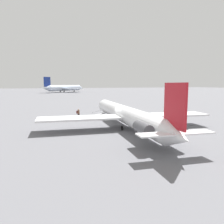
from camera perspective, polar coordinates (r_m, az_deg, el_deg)
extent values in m
plane|color=slate|center=(30.02, 3.10, -3.75)|extent=(600.00, 600.00, 0.00)
cylinder|color=white|center=(29.74, 3.13, -0.48)|extent=(24.27, 5.55, 2.23)
cone|color=white|center=(42.54, -2.33, 1.86)|extent=(2.73, 2.51, 2.19)
cone|color=white|center=(17.54, 16.77, -6.25)|extent=(3.18, 2.57, 2.19)
cube|color=red|center=(17.65, 16.07, 1.58)|extent=(3.12, 0.61, 3.57)
cube|color=white|center=(17.71, 16.35, -5.36)|extent=(2.19, 6.38, 0.11)
cube|color=white|center=(27.32, -8.57, -1.60)|extent=(4.94, 10.56, 0.22)
cube|color=white|center=(31.13, 14.75, -0.67)|extent=(4.94, 10.56, 0.22)
cylinder|color=#4C4C51|center=(19.46, 8.12, -4.18)|extent=(2.79, 1.37, 1.00)
cylinder|color=#4C4C51|center=(20.86, 16.12, -3.63)|extent=(2.79, 1.37, 1.00)
cylinder|color=black|center=(37.44, -0.54, -1.12)|extent=(0.57, 0.21, 0.55)
cylinder|color=#4C4C51|center=(37.38, -0.54, -0.56)|extent=(0.10, 0.10, 0.17)
cylinder|color=black|center=(27.41, 2.64, -4.23)|extent=(0.57, 0.21, 0.55)
cylinder|color=#4C4C51|center=(27.34, 2.64, -3.48)|extent=(0.10, 0.10, 0.17)
cylinder|color=black|center=(28.06, 6.57, -4.00)|extent=(0.57, 0.21, 0.55)
cylinder|color=#4C4C51|center=(27.99, 6.58, -3.27)|extent=(0.10, 0.10, 0.17)
cylinder|color=silver|center=(161.85, -12.16, 6.18)|extent=(21.16, 26.65, 3.99)
cone|color=silver|center=(174.88, -8.27, 6.33)|extent=(5.75, 5.85, 3.91)
cone|color=silver|center=(149.43, -16.83, 5.95)|extent=(6.23, 6.49, 3.91)
cube|color=navy|center=(150.11, -16.59, 7.56)|extent=(3.58, 4.68, 6.38)
cube|color=silver|center=(149.75, -16.70, 6.11)|extent=(10.41, 8.56, 0.20)
cube|color=silver|center=(166.61, -14.62, 6.03)|extent=(13.99, 12.67, 0.40)
cube|color=silver|center=(155.14, -10.28, 6.07)|extent=(13.99, 12.67, 0.40)
cylinder|color=black|center=(169.21, -9.86, 5.39)|extent=(0.79, 0.94, 0.99)
cylinder|color=#2D2D33|center=(169.19, -9.86, 5.61)|extent=(0.18, 0.18, 0.31)
cylinder|color=black|center=(160.98, -13.34, 5.21)|extent=(0.79, 0.94, 0.99)
cylinder|color=#2D2D33|center=(160.96, -13.35, 5.44)|extent=(0.18, 0.18, 0.31)
cylinder|color=black|center=(158.49, -12.41, 5.21)|extent=(0.79, 0.94, 0.99)
cylinder|color=#2D2D33|center=(158.47, -12.42, 5.44)|extent=(0.18, 0.18, 0.31)
cube|color=#B2B2B7|center=(36.09, -6.59, -1.52)|extent=(1.34, 1.93, 0.50)
cube|color=#B2B2B7|center=(36.34, -3.48, -0.62)|extent=(1.20, 2.33, 0.62)
cube|color=#B2B2B7|center=(36.71, -3.62, 0.24)|extent=(0.37, 2.20, 0.56)
cube|color=#23232D|center=(36.22, -8.72, -1.25)|extent=(0.24, 0.30, 0.85)
cylinder|color=brown|center=(36.11, -8.74, -0.07)|extent=(0.36, 0.36, 0.65)
sphere|color=tan|center=(36.06, -8.75, 0.63)|extent=(0.24, 0.24, 0.24)
cube|color=#592323|center=(36.08, -9.17, -0.03)|extent=(0.30, 0.22, 0.44)
cube|color=black|center=(34.54, -12.32, -2.43)|extent=(0.57, 0.57, 0.03)
cone|color=orange|center=(34.49, -12.33, -1.95)|extent=(0.44, 0.44, 0.63)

